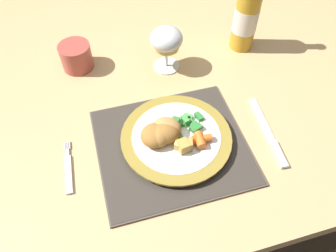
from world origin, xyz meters
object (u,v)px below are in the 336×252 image
at_px(dinner_plate, 176,138).
at_px(fork, 68,170).
at_px(dining_table, 129,95).
at_px(wine_glass, 166,41).
at_px(table_knife, 270,137).
at_px(drinking_cup, 76,56).
at_px(bottle, 247,12).

bearing_deg(dinner_plate, fork, -177.88).
distance_m(dining_table, wine_glass, 0.20).
xyz_separation_m(dinner_plate, table_knife, (0.21, -0.05, -0.01)).
xyz_separation_m(table_knife, wine_glass, (-0.16, 0.30, 0.08)).
bearing_deg(wine_glass, dining_table, -175.90).
relative_size(fork, drinking_cup, 1.59).
relative_size(dinner_plate, bottle, 0.87).
bearing_deg(dining_table, dinner_plate, -74.93).
relative_size(dinner_plate, fork, 1.85).
bearing_deg(dining_table, fork, -124.80).
relative_size(wine_glass, bottle, 0.43).
distance_m(dining_table, bottle, 0.39).
xyz_separation_m(dinner_plate, fork, (-0.24, -0.01, -0.01)).
height_order(fork, drinking_cup, drinking_cup).
bearing_deg(fork, drinking_cup, 80.00).
relative_size(table_knife, drinking_cup, 2.45).
xyz_separation_m(dining_table, drinking_cup, (-0.12, 0.07, 0.11)).
bearing_deg(dinner_plate, drinking_cup, 119.97).
bearing_deg(dinner_plate, dining_table, 105.07).
height_order(dining_table, fork, fork).
xyz_separation_m(fork, table_knife, (0.45, -0.04, 0.00)).
bearing_deg(wine_glass, table_knife, -61.41).
relative_size(dining_table, fork, 11.67).
relative_size(dining_table, dinner_plate, 6.30).
bearing_deg(bottle, dining_table, -174.00).
distance_m(dinner_plate, fork, 0.24).
xyz_separation_m(dining_table, dinner_plate, (0.07, -0.24, 0.09)).
xyz_separation_m(dining_table, bottle, (0.35, 0.04, 0.18)).
height_order(fork, wine_glass, wine_glass).
distance_m(wine_glass, drinking_cup, 0.25).
bearing_deg(fork, dining_table, 55.20).
height_order(dinner_plate, table_knife, dinner_plate).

